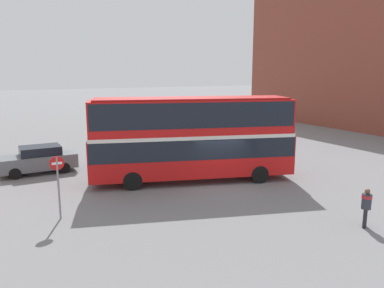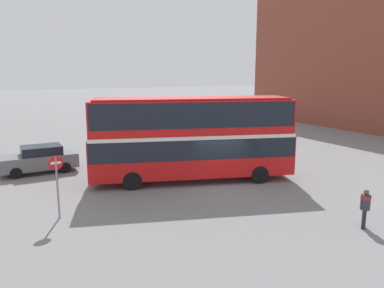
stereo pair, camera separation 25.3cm
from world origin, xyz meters
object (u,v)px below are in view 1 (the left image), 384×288
at_px(parked_car_kerb_near, 39,159).
at_px(double_decker_bus, 192,134).
at_px(no_entry_sign, 58,178).
at_px(parked_car_kerb_far, 208,136).
at_px(pedestrian_foreground, 366,204).

bearing_deg(parked_car_kerb_near, double_decker_bus, 141.02).
relative_size(double_decker_bus, no_entry_sign, 4.24).
distance_m(parked_car_kerb_near, parked_car_kerb_far, 13.88).
bearing_deg(parked_car_kerb_far, parked_car_kerb_near, 2.27).
bearing_deg(double_decker_bus, no_entry_sign, -145.22).
distance_m(double_decker_bus, pedestrian_foreground, 9.57).
bearing_deg(pedestrian_foreground, double_decker_bus, -15.53).
height_order(parked_car_kerb_near, no_entry_sign, no_entry_sign).
bearing_deg(double_decker_bus, pedestrian_foreground, -53.93).
xyz_separation_m(double_decker_bus, pedestrian_foreground, (2.89, -8.96, -1.71)).
height_order(double_decker_bus, parked_car_kerb_near, double_decker_bus).
bearing_deg(pedestrian_foreground, parked_car_kerb_far, -44.21).
relative_size(pedestrian_foreground, no_entry_sign, 0.59).
distance_m(double_decker_bus, parked_car_kerb_far, 10.80).
height_order(parked_car_kerb_far, no_entry_sign, no_entry_sign).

